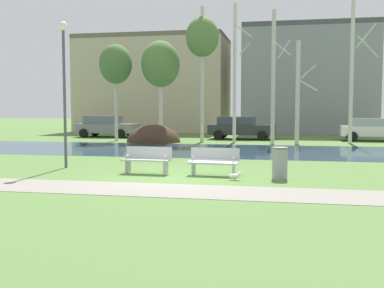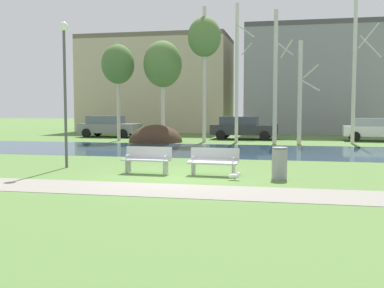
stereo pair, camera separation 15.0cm
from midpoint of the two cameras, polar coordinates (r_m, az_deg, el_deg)
name	(u,v)px [view 2 (the right image)]	position (r m, az deg, el deg)	size (l,w,h in m)	color
ground_plane	(220,149)	(24.09, 3.70, -0.65)	(120.00, 120.00, 0.00)	#517538
paved_path_strip	(154,190)	(12.31, -4.35, -5.63)	(60.00, 1.98, 0.01)	gray
river_band	(218,150)	(23.41, 3.46, -0.79)	(80.00, 7.59, 0.01)	#284256
soil_mound	(156,142)	(29.11, -4.34, 0.24)	(3.38, 2.79, 2.19)	#423021
bench_left	(147,159)	(15.34, -5.28, -1.85)	(1.63, 0.65, 0.87)	#B2B5B7
bench_right	(214,161)	(14.84, 2.96, -2.05)	(1.63, 0.65, 0.87)	#B2B5B7
trash_bin	(279,163)	(14.29, 11.00, -2.26)	(0.49, 0.49, 0.97)	gray
seagull	(235,176)	(13.92, 5.56, -3.93)	(0.40, 0.15, 0.25)	white
streetlamp	(65,71)	(17.28, -15.14, 8.71)	(0.32, 0.32, 5.19)	#4C4C51
birch_far_left	(118,65)	(30.54, -8.95, 9.60)	(2.10, 2.10, 6.34)	beige
birch_left	(163,65)	(30.20, -3.48, 9.73)	(2.47, 2.47, 6.43)	beige
birch_center_left	(204,38)	(29.29, 1.68, 12.84)	(2.04, 2.04, 8.34)	beige
birch_center	(237,72)	(28.94, 5.72, 8.78)	(1.17, 1.98, 8.49)	beige
birch_center_right	(276,76)	(27.69, 10.41, 8.17)	(1.13, 1.94, 7.79)	beige
birch_right	(300,92)	(28.06, 13.33, 6.26)	(1.27, 2.16, 6.06)	beige
birch_far_right	(355,65)	(29.41, 19.55, 9.16)	(1.60, 2.74, 9.21)	beige
parked_van_nearest_grey	(109,126)	(34.52, -10.08, 2.20)	(4.40, 2.24, 1.55)	slate
parked_sedan_second_dark	(243,127)	(31.79, 6.41, 2.04)	(4.50, 2.25, 1.54)	#282B30
parked_hatch_third_white	(375,129)	(32.14, 21.65, 1.72)	(4.12, 2.07, 1.47)	silver
building_beige_block	(158,85)	(43.71, -4.14, 7.30)	(13.36, 7.39, 8.59)	#BCAD8E
building_grey_warehouse	(310,81)	(41.78, 14.41, 7.53)	(10.67, 8.61, 8.93)	gray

